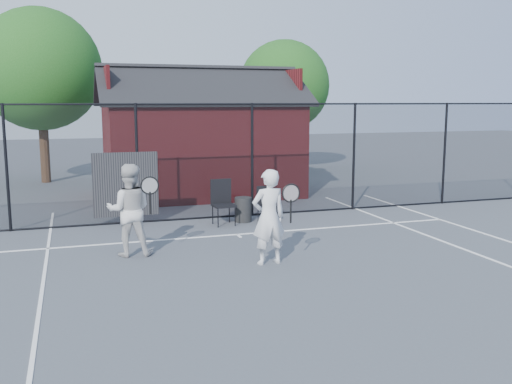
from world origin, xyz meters
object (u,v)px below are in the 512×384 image
object	(u,v)px
player_front	(269,217)
chair_left	(267,205)
chair_right	(224,203)
waste_bin	(243,210)
player_back	(129,210)
clubhouse	(201,145)

from	to	relation	value
player_front	chair_left	xyz separation A→B (m)	(1.21, 3.57, -0.46)
chair_right	waste_bin	distance (m)	0.65
player_back	waste_bin	distance (m)	3.91
player_front	chair_right	world-z (taller)	player_front
player_front	chair_left	size ratio (longest dim) A/B	2.04
player_front	waste_bin	bearing A→B (deg)	80.49
clubhouse	chair_right	bearing A→B (deg)	-96.11
clubhouse	player_front	world-z (taller)	clubhouse
player_front	chair_left	bearing A→B (deg)	71.28
chair_left	player_back	bearing A→B (deg)	-155.13
clubhouse	chair_left	size ratio (longest dim) A/B	7.35
chair_right	waste_bin	size ratio (longest dim) A/B	1.74
chair_right	waste_bin	bearing A→B (deg)	18.04
chair_left	chair_right	world-z (taller)	chair_right
player_front	clubhouse	bearing A→B (deg)	86.01
player_back	chair_left	xyz separation A→B (m)	(3.63, 2.14, -0.48)
waste_bin	chair_left	bearing A→B (deg)	-21.36
clubhouse	chair_left	xyz separation A→B (m)	(0.62, -4.90, -1.16)
player_front	waste_bin	xyz separation A→B (m)	(0.64, 3.79, -0.59)
player_front	player_back	xyz separation A→B (m)	(-2.42, 1.42, 0.01)
clubhouse	player_front	bearing A→B (deg)	-93.99
player_back	chair_right	xyz separation A→B (m)	(2.49, 2.14, -0.37)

